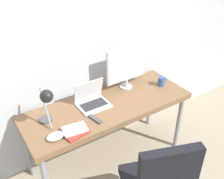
# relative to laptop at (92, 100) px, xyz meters

# --- Properties ---
(ground_plane) EXTENTS (12.00, 12.00, 0.00)m
(ground_plane) POSITION_rel_laptop_xyz_m (0.13, -0.40, -0.82)
(ground_plane) COLOR tan
(wall_back) EXTENTS (8.00, 0.05, 2.60)m
(wall_back) POSITION_rel_laptop_xyz_m (0.13, 0.30, 0.48)
(wall_back) COLOR silver
(wall_back) RESTS_ON ground_plane
(desk) EXTENTS (1.72, 0.63, 0.77)m
(desk) POSITION_rel_laptop_xyz_m (0.13, -0.08, -0.12)
(desk) COLOR brown
(desk) RESTS_ON ground_plane
(laptop) EXTENTS (0.30, 0.24, 0.25)m
(laptop) POSITION_rel_laptop_xyz_m (0.00, 0.00, 0.00)
(laptop) COLOR silver
(laptop) RESTS_ON desk
(monitor) EXTENTS (0.48, 0.14, 0.47)m
(monitor) POSITION_rel_laptop_xyz_m (0.48, 0.09, 0.21)
(monitor) COLOR #B7B7BC
(monitor) RESTS_ON desk
(desk_lamp) EXTENTS (0.12, 0.27, 0.41)m
(desk_lamp) POSITION_rel_laptop_xyz_m (-0.48, -0.11, 0.24)
(desk_lamp) COLOR #4C4C51
(desk_lamp) RESTS_ON desk
(book_stack) EXTENTS (0.24, 0.21, 0.04)m
(book_stack) POSITION_rel_laptop_xyz_m (-0.33, -0.28, -0.03)
(book_stack) COLOR #B2382D
(book_stack) RESTS_ON desk
(tv_remote) EXTENTS (0.07, 0.16, 0.02)m
(tv_remote) POSITION_rel_laptop_xyz_m (-0.10, -0.23, -0.04)
(tv_remote) COLOR #4C4C51
(tv_remote) RESTS_ON desk
(mug) EXTENTS (0.12, 0.07, 0.10)m
(mug) POSITION_rel_laptop_xyz_m (0.83, -0.10, 0.00)
(mug) COLOR #385693
(mug) RESTS_ON desk
(game_controller) EXTENTS (0.16, 0.10, 0.04)m
(game_controller) POSITION_rel_laptop_xyz_m (-0.50, -0.26, -0.03)
(game_controller) COLOR white
(game_controller) RESTS_ON desk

